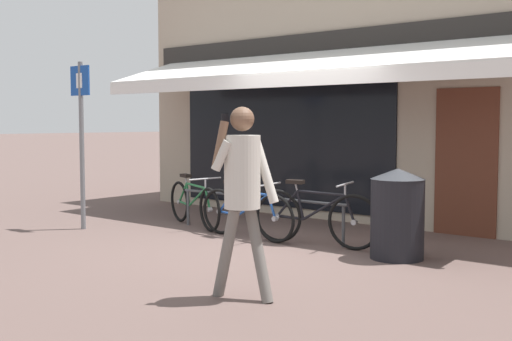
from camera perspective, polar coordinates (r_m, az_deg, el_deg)
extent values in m
plane|color=brown|center=(8.43, 0.64, -6.72)|extent=(160.00, 160.00, 0.00)
cube|color=tan|center=(11.95, 10.09, 8.23)|extent=(8.01, 3.00, 4.89)
cube|color=black|center=(11.14, 2.22, 2.34)|extent=(4.41, 0.04, 2.17)
cube|color=#5B2D1E|center=(9.54, 18.15, 0.70)|extent=(0.90, 0.04, 2.10)
cube|color=#282623|center=(10.70, 6.06, 11.01)|extent=(7.61, 0.06, 0.44)
cube|color=white|center=(10.06, 3.69, 9.59)|extent=(7.21, 1.54, 0.50)
cube|color=white|center=(9.42, 0.96, 7.98)|extent=(7.21, 0.03, 0.20)
cylinder|color=#47494F|center=(9.16, 0.19, -2.36)|extent=(2.94, 0.04, 0.04)
cylinder|color=#47494F|center=(10.14, -6.06, -3.31)|extent=(0.04, 0.04, 0.55)
cylinder|color=#47494F|center=(8.38, 7.78, -4.93)|extent=(0.04, 0.04, 0.55)
torus|color=black|center=(9.49, -4.14, -3.49)|extent=(0.64, 0.29, 0.66)
cylinder|color=#9E9EA3|center=(9.49, -4.14, -3.49)|extent=(0.09, 0.08, 0.07)
torus|color=black|center=(10.49, -6.81, -2.76)|extent=(0.64, 0.29, 0.66)
cylinder|color=#9E9EA3|center=(10.49, -6.81, -2.76)|extent=(0.09, 0.08, 0.07)
cylinder|color=#23703D|center=(9.85, -5.24, -2.35)|extent=(0.59, 0.26, 0.35)
cylinder|color=#23703D|center=(9.86, -5.38, -1.35)|extent=(0.66, 0.27, 0.05)
cylinder|color=#23703D|center=(10.16, -6.06, -2.11)|extent=(0.12, 0.06, 0.35)
cylinder|color=#23703D|center=(10.32, -6.38, -2.92)|extent=(0.38, 0.17, 0.05)
cylinder|color=#23703D|center=(10.33, -6.50, -1.96)|extent=(0.32, 0.16, 0.35)
cylinder|color=#23703D|center=(9.52, -4.33, -2.53)|extent=(0.16, 0.08, 0.32)
cylinder|color=#9E9EA3|center=(10.18, -6.23, -0.85)|extent=(0.06, 0.04, 0.11)
cube|color=black|center=(10.19, -6.28, -0.46)|extent=(0.26, 0.18, 0.05)
cylinder|color=#9E9EA3|center=(9.55, -4.53, -1.16)|extent=(0.03, 0.04, 0.14)
cylinder|color=#9E9EA3|center=(9.54, -4.54, -0.74)|extent=(0.21, 0.50, 0.04)
torus|color=black|center=(8.57, 1.72, -4.30)|extent=(0.67, 0.10, 0.66)
cylinder|color=#9E9EA3|center=(8.57, 1.72, -4.30)|extent=(0.07, 0.07, 0.07)
torus|color=black|center=(9.26, -3.25, -3.66)|extent=(0.67, 0.10, 0.66)
cylinder|color=#9E9EA3|center=(9.26, -3.25, -3.66)|extent=(0.07, 0.07, 0.07)
cylinder|color=#1E4793|center=(8.80, -0.29, -3.11)|extent=(0.58, 0.07, 0.36)
cylinder|color=#1E4793|center=(8.80, -0.51, -1.99)|extent=(0.64, 0.06, 0.05)
cylinder|color=#1E4793|center=(9.01, -1.81, -2.89)|extent=(0.12, 0.05, 0.35)
cylinder|color=#1E4793|center=(9.14, -2.43, -3.82)|extent=(0.37, 0.05, 0.05)
cylinder|color=#1E4793|center=(9.14, -2.64, -2.74)|extent=(0.31, 0.06, 0.35)
cylinder|color=#1E4793|center=(8.58, 1.40, -3.25)|extent=(0.15, 0.04, 0.32)
cylinder|color=#9E9EA3|center=(9.02, -2.10, -1.47)|extent=(0.06, 0.03, 0.11)
cube|color=black|center=(9.02, -2.18, -1.02)|extent=(0.24, 0.11, 0.05)
cylinder|color=#9E9EA3|center=(8.58, 1.07, -1.73)|extent=(0.03, 0.03, 0.14)
cylinder|color=#9E9EA3|center=(8.57, 1.06, -1.27)|extent=(0.04, 0.52, 0.04)
torus|color=black|center=(8.18, 8.71, -4.57)|extent=(0.72, 0.17, 0.72)
cylinder|color=#9E9EA3|center=(8.18, 8.71, -4.57)|extent=(0.08, 0.07, 0.07)
torus|color=black|center=(8.65, 1.93, -4.04)|extent=(0.72, 0.17, 0.72)
cylinder|color=#9E9EA3|center=(8.65, 1.93, -4.04)|extent=(0.08, 0.07, 0.07)
cylinder|color=black|center=(8.31, 6.04, -3.29)|extent=(0.61, 0.11, 0.38)
cylinder|color=black|center=(8.30, 5.77, -2.00)|extent=(0.68, 0.13, 0.05)
cylinder|color=black|center=(8.46, 3.96, -3.09)|extent=(0.12, 0.07, 0.38)
cylinder|color=black|center=(8.56, 3.06, -4.19)|extent=(0.39, 0.09, 0.05)
cylinder|color=black|center=(8.55, 2.80, -2.95)|extent=(0.33, 0.07, 0.38)
cylinder|color=black|center=(8.17, 8.32, -3.38)|extent=(0.16, 0.07, 0.35)
cylinder|color=#9E9EA3|center=(8.45, 3.60, -1.48)|extent=(0.06, 0.04, 0.11)
cube|color=black|center=(8.45, 3.51, -1.01)|extent=(0.25, 0.14, 0.05)
cylinder|color=#9E9EA3|center=(8.16, 7.93, -1.70)|extent=(0.03, 0.03, 0.14)
cylinder|color=#9E9EA3|center=(8.15, 7.92, -1.21)|extent=(0.10, 0.52, 0.04)
cylinder|color=slate|center=(5.91, -2.66, -7.36)|extent=(0.36, 0.16, 0.87)
cylinder|color=slate|center=(5.85, 0.25, -7.49)|extent=(0.36, 0.16, 0.87)
cylinder|color=beige|center=(5.77, -1.23, -0.13)|extent=(0.38, 0.38, 0.66)
sphere|color=brown|center=(5.75, -1.24, 4.60)|extent=(0.22, 0.22, 0.22)
cylinder|color=beige|center=(5.82, 0.81, -0.09)|extent=(0.29, 0.11, 0.59)
cylinder|color=beige|center=(5.67, -3.07, 1.34)|extent=(0.21, 0.16, 0.29)
cylinder|color=brown|center=(5.70, -3.21, 2.23)|extent=(0.15, 0.18, 0.44)
cube|color=black|center=(5.71, -2.80, 4.38)|extent=(0.03, 0.07, 0.14)
cylinder|color=black|center=(7.77, 12.44, -4.23)|extent=(0.63, 0.63, 0.95)
cone|color=#33353A|center=(7.71, 12.51, -0.28)|extent=(0.64, 0.64, 0.13)
cylinder|color=slate|center=(9.98, -15.22, 2.10)|extent=(0.07, 0.07, 2.51)
cube|color=#14429E|center=(9.98, -15.38, 7.71)|extent=(0.44, 0.02, 0.44)
cube|color=white|center=(9.98, -15.45, 7.71)|extent=(0.14, 0.01, 0.22)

